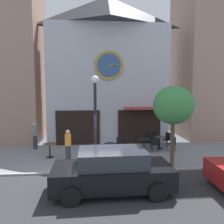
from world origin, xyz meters
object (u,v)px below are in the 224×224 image
object	(u,v)px
parked_car_black	(112,171)
cafe_chair_outer	(93,153)
cafe_table_center_left	(110,147)
cafe_chair_corner	(118,144)
cafe_table_near_door	(143,142)
cafe_table_rightmost	(160,141)
street_tree	(173,106)
cafe_chair_by_entrance	(147,140)
cafe_chair_facing_street	(167,138)
pedestrian_orange	(68,145)
cafe_chair_near_tree	(172,143)
cafe_table_center	(50,148)
cafe_table_leftmost	(89,149)
cafe_chair_near_lamp	(154,138)
pedestrian_grey	(35,135)
cafe_chair_under_awning	(155,143)
street_lamp	(95,121)

from	to	relation	value
parked_car_black	cafe_chair_outer	bearing A→B (deg)	102.68
cafe_table_center_left	cafe_chair_corner	xyz separation A→B (m)	(0.51, 0.67, 0.01)
cafe_table_near_door	cafe_table_rightmost	xyz separation A→B (m)	(1.18, 0.49, -0.05)
street_tree	cafe_table_center_left	size ratio (longest dim) A/B	5.30
cafe_table_near_door	cafe_chair_corner	distance (m)	1.52
cafe_table_center_left	cafe_chair_by_entrance	xyz separation A→B (m)	(2.38, 1.44, 0.01)
cafe_chair_facing_street	pedestrian_orange	world-z (taller)	pedestrian_orange
cafe_chair_near_tree	cafe_chair_facing_street	distance (m)	1.22
cafe_chair_near_tree	cafe_table_center	bearing A→B (deg)	-175.60
cafe_table_leftmost	cafe_chair_facing_street	size ratio (longest dim) A/B	0.81
cafe_chair_near_tree	cafe_table_near_door	bearing A→B (deg)	172.88
cafe_table_center_left	pedestrian_orange	size ratio (longest dim) A/B	0.44
cafe_table_center	cafe_table_leftmost	size ratio (longest dim) A/B	1.05
cafe_table_center	cafe_chair_outer	size ratio (longest dim) A/B	0.85
cafe_chair_near_lamp	pedestrian_grey	xyz separation A→B (m)	(-7.57, -0.24, 0.33)
cafe_table_leftmost	pedestrian_orange	xyz separation A→B (m)	(-1.04, -0.56, 0.36)
cafe_table_rightmost	cafe_chair_under_awning	distance (m)	0.78
cafe_chair_by_entrance	cafe_chair_under_awning	world-z (taller)	same
cafe_table_near_door	cafe_chair_near_lamp	distance (m)	1.66
cafe_chair_corner	cafe_chair_by_entrance	xyz separation A→B (m)	(1.87, 0.77, 0.00)
pedestrian_grey	pedestrian_orange	size ratio (longest dim) A/B	1.00
pedestrian_orange	cafe_chair_facing_street	bearing A→B (deg)	23.01
cafe_chair_near_lamp	cafe_chair_outer	bearing A→B (deg)	-141.66
cafe_chair_under_awning	cafe_table_center_left	bearing A→B (deg)	-164.69
cafe_table_leftmost	cafe_chair_outer	world-z (taller)	cafe_chair_outer
street_lamp	cafe_table_near_door	bearing A→B (deg)	40.09
cafe_table_center_left	pedestrian_grey	size ratio (longest dim) A/B	0.44
pedestrian_orange	street_tree	bearing A→B (deg)	-11.44
street_tree	cafe_table_center_left	world-z (taller)	street_tree
parked_car_black	street_lamp	bearing A→B (deg)	102.77
cafe_chair_by_entrance	cafe_chair_under_awning	size ratio (longest dim) A/B	1.00
cafe_table_near_door	cafe_chair_near_tree	bearing A→B (deg)	-7.12
cafe_table_rightmost	cafe_chair_near_lamp	bearing A→B (deg)	101.11
cafe_chair_by_entrance	pedestrian_grey	size ratio (longest dim) A/B	0.54
street_lamp	cafe_chair_by_entrance	size ratio (longest dim) A/B	4.82
cafe_table_leftmost	cafe_chair_outer	xyz separation A→B (m)	(0.23, -0.83, 0.03)
cafe_table_leftmost	cafe_chair_corner	xyz separation A→B (m)	(1.68, 0.78, 0.03)
cafe_table_rightmost	pedestrian_orange	bearing A→B (deg)	-159.15
cafe_chair_facing_street	cafe_chair_under_awning	xyz separation A→B (m)	(-1.11, -1.15, 0.00)
cafe_chair_corner	parked_car_black	bearing A→B (deg)	-98.78
cafe_chair_corner	parked_car_black	size ratio (longest dim) A/B	0.21
cafe_table_near_door	parked_car_black	world-z (taller)	parked_car_black
cafe_chair_facing_street	parked_car_black	world-z (taller)	parked_car_black
cafe_chair_corner	pedestrian_orange	xyz separation A→B (m)	(-2.72, -1.35, 0.33)
cafe_table_center_left	pedestrian_orange	world-z (taller)	pedestrian_orange
cafe_table_center	cafe_chair_by_entrance	xyz separation A→B (m)	(5.68, 1.30, -0.00)
street_tree	cafe_table_rightmost	xyz separation A→B (m)	(0.33, 3.08, -2.42)
cafe_table_center_left	cafe_chair_outer	distance (m)	1.33
cafe_table_center	cafe_chair_by_entrance	distance (m)	5.83
parked_car_black	cafe_table_leftmost	bearing A→B (deg)	103.28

